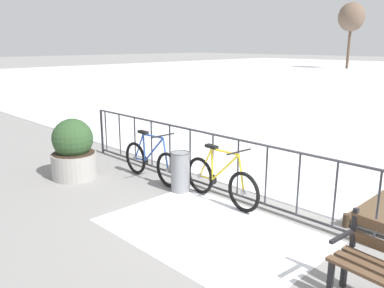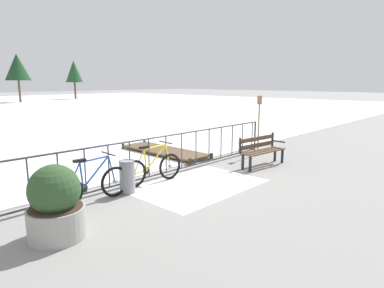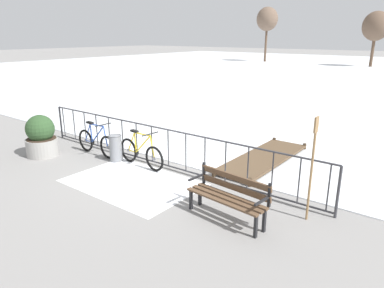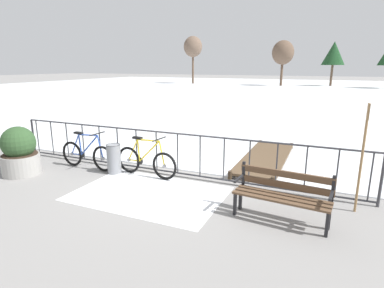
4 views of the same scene
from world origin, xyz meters
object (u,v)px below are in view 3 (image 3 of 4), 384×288
bicycle_near_railing (96,142)px  bicycle_second (141,153)px  oar_upright (312,163)px  planter_with_shrub (41,137)px  park_bench (229,193)px  trash_bin (116,148)px

bicycle_near_railing → bicycle_second: 1.70m
oar_upright → bicycle_second: bearing=178.7°
bicycle_near_railing → planter_with_shrub: planter_with_shrub is taller
bicycle_near_railing → bicycle_second: same height
planter_with_shrub → bicycle_second: bearing=21.2°
planter_with_shrub → park_bench: bearing=1.5°
bicycle_near_railing → oar_upright: 6.25m
trash_bin → oar_upright: bearing=0.4°
bicycle_near_railing → oar_upright: bearing=0.2°
trash_bin → oar_upright: size_ratio=0.37×
bicycle_near_railing → park_bench: 5.07m
planter_with_shrub → oar_upright: size_ratio=0.60×
bicycle_second → planter_with_shrub: bearing=-158.8°
park_bench → bicycle_second: bearing=163.9°
trash_bin → planter_with_shrub: bearing=-154.4°
bicycle_second → oar_upright: (4.51, -0.10, 0.77)m
park_bench → oar_upright: size_ratio=0.83×
oar_upright → planter_with_shrub: bearing=-172.2°
planter_with_shrub → trash_bin: planter_with_shrub is taller
trash_bin → bicycle_second: bearing=9.2°
oar_upright → trash_bin: bearing=-179.6°
bicycle_near_railing → oar_upright: (6.20, 0.02, 0.77)m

